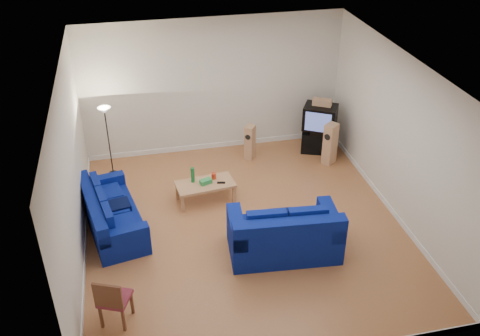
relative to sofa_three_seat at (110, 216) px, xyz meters
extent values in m
cube|color=brown|center=(2.51, -0.49, -0.30)|extent=(6.00, 6.50, 0.01)
cube|color=white|center=(2.51, -0.49, 2.90)|extent=(6.00, 6.50, 0.01)
cube|color=silver|center=(2.51, 2.76, 1.30)|extent=(6.00, 0.01, 3.20)
cube|color=silver|center=(2.51, -3.74, 1.30)|extent=(6.00, 0.01, 3.20)
cube|color=silver|center=(-0.49, -0.49, 1.30)|extent=(0.01, 6.50, 3.20)
cube|color=silver|center=(5.51, -0.49, 1.30)|extent=(0.01, 6.50, 3.20)
cube|color=white|center=(2.51, 2.75, -0.24)|extent=(6.00, 0.02, 0.12)
cube|color=white|center=(-0.48, -0.49, -0.24)|extent=(0.02, 6.50, 0.12)
cube|color=white|center=(5.50, -0.49, -0.24)|extent=(0.02, 6.50, 0.12)
cube|color=#04115E|center=(0.06, 0.01, -0.10)|extent=(1.29, 2.22, 0.40)
cube|color=#04115E|center=(-0.28, -0.06, 0.30)|extent=(0.61, 2.09, 0.41)
cube|color=#04115E|center=(-0.13, 0.93, 0.21)|extent=(0.92, 0.38, 0.23)
cube|color=#04115E|center=(0.24, -0.91, 0.21)|extent=(0.92, 0.38, 0.23)
cube|color=black|center=(0.20, 0.04, 0.19)|extent=(0.45, 0.45, 0.11)
cube|color=#04115E|center=(3.04, -1.32, -0.06)|extent=(2.04, 1.25, 0.48)
cube|color=#04115E|center=(3.00, -1.73, 0.43)|extent=(1.96, 0.42, 0.49)
cube|color=#04115E|center=(2.19, -1.24, 0.32)|extent=(0.35, 1.11, 0.28)
cube|color=#04115E|center=(3.88, -1.39, 0.32)|extent=(0.35, 1.11, 0.28)
cube|color=black|center=(3.05, -1.14, 0.30)|extent=(0.50, 0.50, 0.14)
cube|color=tan|center=(1.92, 0.56, 0.10)|extent=(1.24, 0.72, 0.05)
cube|color=tan|center=(1.41, 0.25, -0.11)|extent=(0.07, 0.07, 0.38)
cube|color=tan|center=(1.35, 0.74, -0.11)|extent=(0.07, 0.07, 0.38)
cube|color=tan|center=(2.48, 0.38, -0.11)|extent=(0.07, 0.07, 0.38)
cube|color=tan|center=(2.43, 0.87, -0.11)|extent=(0.07, 0.07, 0.38)
cylinder|color=#197233|center=(1.69, 0.66, 0.29)|extent=(0.08, 0.08, 0.33)
cube|color=green|center=(1.93, 0.54, 0.18)|extent=(0.27, 0.21, 0.10)
cylinder|color=red|center=(2.12, 0.69, 0.20)|extent=(0.12, 0.12, 0.13)
cube|color=black|center=(2.24, 0.49, 0.14)|extent=(0.17, 0.09, 0.02)
cube|color=black|center=(4.92, 2.05, -0.05)|extent=(0.94, 0.72, 0.51)
cube|color=black|center=(4.92, 2.00, 0.26)|extent=(0.58, 0.55, 0.11)
cube|color=black|center=(4.89, 2.04, 0.60)|extent=(0.92, 0.84, 0.58)
cube|color=#3D4A88|center=(4.75, 1.80, 0.60)|extent=(0.53, 0.31, 0.46)
cube|color=tan|center=(4.92, 2.07, 0.97)|extent=(0.46, 0.37, 0.15)
cube|color=tan|center=(3.21, 2.05, 0.13)|extent=(0.31, 0.32, 0.85)
cylinder|color=black|center=(3.14, 1.95, 0.33)|extent=(0.11, 0.09, 0.13)
cube|color=tan|center=(4.96, 1.46, 0.20)|extent=(0.37, 0.36, 0.99)
cylinder|color=black|center=(4.83, 1.37, 0.43)|extent=(0.10, 0.13, 0.15)
cylinder|color=black|center=(0.06, 2.04, -0.29)|extent=(0.21, 0.21, 0.03)
cylinder|color=black|center=(0.06, 2.04, 0.49)|extent=(0.03, 0.03, 1.53)
cone|color=white|center=(0.06, 2.04, 1.27)|extent=(0.28, 0.28, 0.12)
cube|color=brown|center=(-0.18, -2.47, -0.08)|extent=(0.05, 0.05, 0.44)
cube|color=brown|center=(-0.04, -2.13, -0.08)|extent=(0.05, 0.05, 0.44)
cube|color=brown|center=(0.15, -2.61, -0.08)|extent=(0.05, 0.05, 0.44)
cube|color=brown|center=(0.29, -2.27, -0.08)|extent=(0.05, 0.05, 0.44)
cube|color=maroon|center=(0.06, -2.37, 0.16)|extent=(0.58, 0.58, 0.06)
cube|color=brown|center=(-0.02, -2.55, 0.40)|extent=(0.42, 0.21, 0.44)
camera|label=1|loc=(0.65, -8.53, 6.07)|focal=40.00mm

